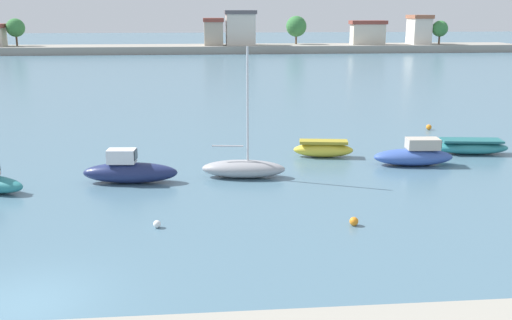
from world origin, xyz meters
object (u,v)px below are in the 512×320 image
(moored_boat_4, at_px, (323,149))
(moored_boat_6, at_px, (471,147))
(moored_boat_2, at_px, (129,171))
(moored_boat_3, at_px, (243,168))
(moored_boat_5, at_px, (415,155))
(mooring_buoy_0, at_px, (157,224))
(mooring_buoy_2, at_px, (354,221))
(mooring_buoy_3, at_px, (429,127))

(moored_boat_4, distance_m, moored_boat_6, 8.50)
(moored_boat_2, relative_size, moored_boat_6, 1.06)
(moored_boat_3, relative_size, moored_boat_5, 1.48)
(mooring_buoy_0, bearing_deg, moored_boat_5, 32.09)
(moored_boat_5, bearing_deg, moored_boat_4, 157.60)
(moored_boat_6, height_order, mooring_buoy_0, moored_boat_6)
(moored_boat_3, height_order, mooring_buoy_2, moored_boat_3)
(moored_boat_4, height_order, moored_boat_6, moored_boat_4)
(moored_boat_2, distance_m, mooring_buoy_3, 21.81)
(mooring_buoy_3, bearing_deg, moored_boat_6, -91.92)
(moored_boat_6, relative_size, mooring_buoy_2, 12.70)
(moored_boat_3, xyz_separation_m, moored_boat_5, (9.14, 1.51, 0.07))
(moored_boat_3, bearing_deg, moored_boat_2, -167.69)
(moored_boat_4, height_order, moored_boat_5, moored_boat_5)
(moored_boat_6, bearing_deg, moored_boat_4, -172.66)
(moored_boat_6, relative_size, mooring_buoy_3, 11.67)
(mooring_buoy_3, bearing_deg, moored_boat_5, -115.55)
(moored_boat_4, bearing_deg, mooring_buoy_0, -120.63)
(moored_boat_4, height_order, mooring_buoy_2, moored_boat_4)
(mooring_buoy_0, bearing_deg, moored_boat_3, 60.32)
(moored_boat_2, bearing_deg, mooring_buoy_3, 34.91)
(mooring_buoy_0, xyz_separation_m, mooring_buoy_2, (7.42, -0.48, 0.03))
(moored_boat_5, height_order, mooring_buoy_0, moored_boat_5)
(moored_boat_4, relative_size, mooring_buoy_2, 10.08)
(moored_boat_5, height_order, mooring_buoy_3, moored_boat_5)
(moored_boat_6, xyz_separation_m, mooring_buoy_2, (-9.54, -10.67, -0.23))
(mooring_buoy_2, height_order, mooring_buoy_3, mooring_buoy_3)
(mooring_buoy_3, bearing_deg, moored_boat_3, -141.97)
(moored_boat_2, xyz_separation_m, moored_boat_6, (18.64, 4.04, -0.18))
(mooring_buoy_2, bearing_deg, mooring_buoy_3, 60.91)
(mooring_buoy_0, bearing_deg, moored_boat_4, 50.52)
(moored_boat_2, bearing_deg, mooring_buoy_2, -31.25)
(moored_boat_2, bearing_deg, moored_boat_5, 12.35)
(mooring_buoy_0, xyz_separation_m, mooring_buoy_3, (17.19, 17.09, 0.04))
(moored_boat_3, distance_m, moored_boat_5, 9.27)
(moored_boat_6, height_order, mooring_buoy_2, moored_boat_6)
(moored_boat_4, xyz_separation_m, mooring_buoy_2, (-1.05, -10.76, -0.27))
(moored_boat_4, relative_size, mooring_buoy_3, 9.27)
(moored_boat_2, bearing_deg, moored_boat_4, 26.94)
(moored_boat_4, distance_m, moored_boat_5, 4.94)
(moored_boat_3, xyz_separation_m, moored_boat_6, (13.22, 3.63, -0.06))
(mooring_buoy_2, bearing_deg, mooring_buoy_0, 176.33)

